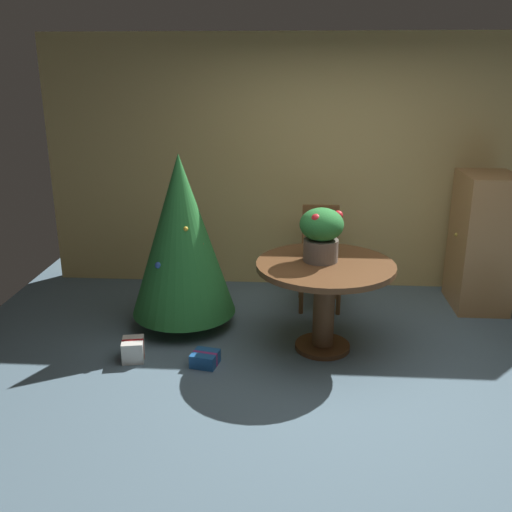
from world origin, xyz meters
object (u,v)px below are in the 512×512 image
round_dining_table (325,284)px  holiday_tree (181,236)px  flower_vase (322,232)px  gift_box_cream (133,350)px  wooden_cabinet (482,242)px  gift_box_blue (205,359)px  wooden_chair_far (320,251)px

round_dining_table → holiday_tree: bearing=162.9°
flower_vase → gift_box_cream: bearing=-166.7°
round_dining_table → wooden_cabinet: size_ratio=0.85×
flower_vase → gift_box_blue: bearing=-155.9°
holiday_tree → gift_box_blue: 1.13m
gift_box_cream → holiday_tree: bearing=66.5°
wooden_chair_far → gift_box_cream: bearing=-140.0°
gift_box_cream → gift_box_blue: 0.60m
round_dining_table → wooden_chair_far: 1.00m
round_dining_table → gift_box_cream: bearing=-169.1°
wooden_chair_far → wooden_cabinet: (1.56, 0.04, 0.12)m
gift_box_blue → flower_vase: bearing=24.1°
flower_vase → wooden_cabinet: bearing=31.7°
wooden_chair_far → wooden_cabinet: size_ratio=0.74×
holiday_tree → gift_box_blue: size_ratio=6.71×
flower_vase → gift_box_blue: (-0.91, -0.41, -0.95)m
flower_vase → wooden_chair_far: size_ratio=0.45×
wooden_chair_far → wooden_cabinet: bearing=1.6°
round_dining_table → flower_vase: size_ratio=2.57×
flower_vase → holiday_tree: holiday_tree is taller
round_dining_table → flower_vase: (-0.04, 0.06, 0.42)m
holiday_tree → wooden_chair_far: bearing=26.3°
wooden_cabinet → flower_vase: bearing=-148.3°
holiday_tree → gift_box_blue: holiday_tree is taller
round_dining_table → holiday_tree: 1.33m
gift_box_blue → wooden_cabinet: wooden_cabinet is taller
flower_vase → gift_box_cream: 1.80m
flower_vase → holiday_tree: bearing=164.9°
holiday_tree → wooden_cabinet: bearing=13.2°
round_dining_table → gift_box_cream: round_dining_table is taller
gift_box_blue → wooden_cabinet: 2.93m
gift_box_blue → holiday_tree: bearing=112.2°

